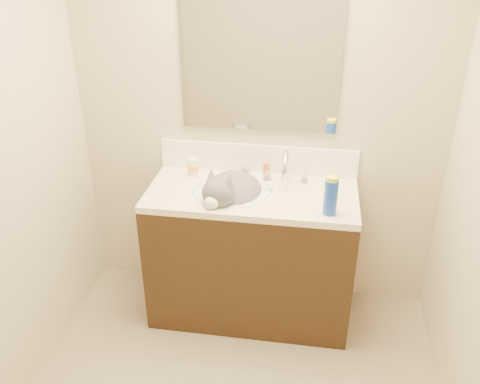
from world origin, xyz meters
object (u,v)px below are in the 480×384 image
(vanity_cabinet, at_px, (251,257))
(faucet, at_px, (286,170))
(silver_jar, at_px, (246,172))
(amber_bottle, at_px, (266,170))
(pill_bottle, at_px, (193,167))
(spray_can, at_px, (331,197))
(cat, at_px, (231,194))
(basin, at_px, (230,203))

(vanity_cabinet, height_order, faucet, faucet)
(silver_jar, xyz_separation_m, amber_bottle, (0.12, 0.02, 0.01))
(pill_bottle, xyz_separation_m, spray_can, (0.82, -0.34, 0.04))
(spray_can, bearing_deg, faucet, 129.08)
(cat, xyz_separation_m, silver_jar, (0.06, 0.21, 0.04))
(basin, xyz_separation_m, pill_bottle, (-0.26, 0.19, 0.12))
(vanity_cabinet, distance_m, cat, 0.45)
(vanity_cabinet, height_order, pill_bottle, pill_bottle)
(basin, height_order, amber_bottle, amber_bottle)
(cat, distance_m, pill_bottle, 0.33)
(faucet, height_order, spray_can, faucet)
(vanity_cabinet, distance_m, basin, 0.40)
(amber_bottle, bearing_deg, silver_jar, -168.93)
(basin, xyz_separation_m, spray_can, (0.56, -0.15, 0.17))
(spray_can, bearing_deg, cat, 164.41)
(faucet, bearing_deg, vanity_cabinet, -142.71)
(vanity_cabinet, height_order, basin, basin)
(spray_can, bearing_deg, pill_bottle, 157.39)
(vanity_cabinet, height_order, silver_jar, silver_jar)
(basin, height_order, pill_bottle, pill_bottle)
(faucet, bearing_deg, silver_jar, 168.30)
(faucet, bearing_deg, basin, -150.88)
(pill_bottle, bearing_deg, vanity_cabinet, -23.03)
(basin, relative_size, cat, 0.88)
(vanity_cabinet, relative_size, amber_bottle, 13.39)
(vanity_cabinet, distance_m, faucet, 0.58)
(silver_jar, relative_size, spray_can, 0.31)
(pill_bottle, distance_m, amber_bottle, 0.44)
(cat, height_order, amber_bottle, cat)
(faucet, relative_size, silver_jar, 4.67)
(vanity_cabinet, xyz_separation_m, cat, (-0.12, -0.02, 0.44))
(cat, height_order, spray_can, cat)
(amber_bottle, distance_m, spray_can, 0.55)
(basin, xyz_separation_m, cat, (0.00, 0.01, 0.06))
(basin, relative_size, pill_bottle, 4.15)
(vanity_cabinet, relative_size, spray_can, 6.15)
(pill_bottle, xyz_separation_m, amber_bottle, (0.44, 0.05, -0.01))
(faucet, distance_m, silver_jar, 0.25)
(faucet, distance_m, spray_can, 0.41)
(basin, height_order, spray_can, spray_can)
(faucet, relative_size, spray_can, 1.44)
(spray_can, bearing_deg, vanity_cabinet, 157.76)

